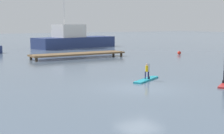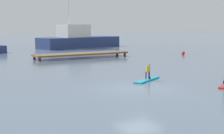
{
  "view_description": "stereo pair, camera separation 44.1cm",
  "coord_description": "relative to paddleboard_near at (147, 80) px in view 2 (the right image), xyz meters",
  "views": [
    {
      "loc": [
        -11.56,
        -15.51,
        3.85
      ],
      "look_at": [
        -0.96,
        1.54,
        1.19
      ],
      "focal_mm": 52.05,
      "sensor_mm": 36.0,
      "label": 1
    },
    {
      "loc": [
        -11.18,
        -15.74,
        3.85
      ],
      "look_at": [
        -0.96,
        1.54,
        1.19
      ],
      "focal_mm": 52.05,
      "sensor_mm": 36.0,
      "label": 2
    }
  ],
  "objects": [
    {
      "name": "paddleboard_near",
      "position": [
        0.0,
        0.0,
        0.0
      ],
      "size": [
        2.99,
        1.89,
        0.1
      ],
      "color": "#1E9EB2",
      "rests_on": "ground"
    },
    {
      "name": "ground_plane",
      "position": [
        -2.12,
        -1.96,
        -0.05
      ],
      "size": [
        240.0,
        240.0,
        0.0
      ],
      "primitive_type": "plane",
      "color": "slate"
    },
    {
      "name": "paddler_child_solo",
      "position": [
        0.01,
        -0.01,
        0.64
      ],
      "size": [
        0.25,
        0.35,
        1.06
      ],
      "color": "#19194C",
      "rests_on": "paddleboard_near"
    },
    {
      "name": "fishing_boat_white_large",
      "position": [
        9.28,
        31.51,
        1.25
      ],
      "size": [
        14.63,
        7.07,
        9.97
      ],
      "color": "navy",
      "rests_on": "ground"
    },
    {
      "name": "floating_dock",
      "position": [
        2.56,
        15.93,
        0.42
      ],
      "size": [
        11.15,
        2.4,
        0.57
      ],
      "color": "brown",
      "rests_on": "ground"
    },
    {
      "name": "mooring_buoy_mid",
      "position": [
        15.14,
        12.78,
        0.18
      ],
      "size": [
        0.46,
        0.46,
        0.46
      ],
      "primitive_type": "sphere",
      "color": "red",
      "rests_on": "ground"
    }
  ]
}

